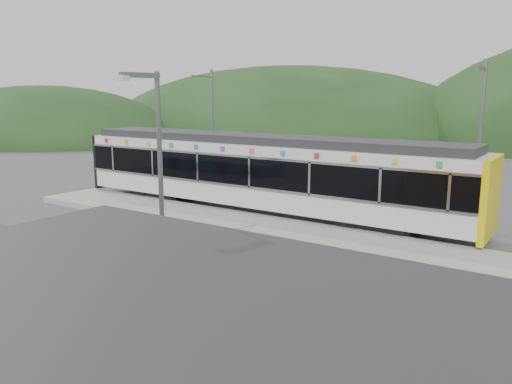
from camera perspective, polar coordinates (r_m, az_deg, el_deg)
The scene contains 9 objects.
ground at distance 18.12m, azimuth -4.65°, elevation -6.93°, with size 120.00×120.00×0.00m, color #4C4C4F.
hills at distance 20.07m, azimuth 19.38°, elevation -5.76°, with size 146.00×149.00×26.00m.
platform at distance 20.65m, azimuth 1.07°, elevation -4.24°, with size 26.00×3.20×0.30m, color #9E9E99.
yellow_line at distance 19.57m, azimuth -1.00°, elevation -4.62°, with size 26.00×0.10×0.01m, color yellow.
train at distance 23.61m, azimuth 0.35°, elevation 2.42°, with size 20.44×3.01×3.74m.
catenary_mast_west at distance 28.38m, azimuth -5.05°, elevation 7.02°, with size 0.18×1.80×7.00m.
catenary_mast_east at distance 22.41m, azimuth 24.14°, elevation 5.11°, with size 0.18×1.80×7.00m.
station_shelter at distance 7.67m, azimuth -12.24°, elevation -20.60°, with size 9.20×6.20×3.00m.
lamp_post at distance 12.24m, azimuth -11.27°, elevation 1.79°, with size 0.38×1.10×6.11m.
Camera 1 is at (10.82, -13.44, 5.52)m, focal length 35.00 mm.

